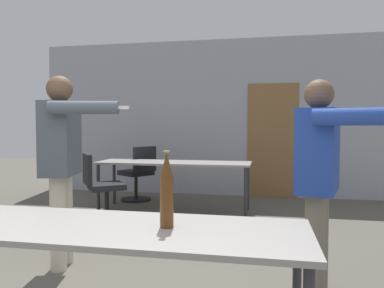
{
  "coord_description": "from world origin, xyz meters",
  "views": [
    {
      "loc": [
        0.98,
        -1.5,
        1.27
      ],
      "look_at": [
        0.26,
        2.15,
        1.1
      ],
      "focal_mm": 35.0,
      "sensor_mm": 36.0,
      "label": 1
    }
  ],
  "objects_px": {
    "office_chair_mid_tucked": "(101,189)",
    "office_chair_side_rolled": "(139,175)",
    "beer_bottle": "(167,191)",
    "person_center_tall": "(62,153)",
    "person_far_watching": "(320,168)"
  },
  "relations": [
    {
      "from": "office_chair_side_rolled",
      "to": "beer_bottle",
      "type": "relative_size",
      "value": 2.34
    },
    {
      "from": "office_chair_mid_tucked",
      "to": "office_chair_side_rolled",
      "type": "relative_size",
      "value": 0.96
    },
    {
      "from": "person_far_watching",
      "to": "office_chair_side_rolled",
      "type": "distance_m",
      "value": 4.09
    },
    {
      "from": "office_chair_side_rolled",
      "to": "beer_bottle",
      "type": "distance_m",
      "value": 4.53
    },
    {
      "from": "person_center_tall",
      "to": "office_chair_side_rolled",
      "type": "distance_m",
      "value": 3.08
    },
    {
      "from": "person_center_tall",
      "to": "beer_bottle",
      "type": "distance_m",
      "value": 1.76
    },
    {
      "from": "person_center_tall",
      "to": "office_chair_side_rolled",
      "type": "bearing_deg",
      "value": 173.99
    },
    {
      "from": "office_chair_side_rolled",
      "to": "office_chair_mid_tucked",
      "type": "bearing_deg",
      "value": -149.57
    },
    {
      "from": "beer_bottle",
      "to": "person_center_tall",
      "type": "bearing_deg",
      "value": 137.33
    },
    {
      "from": "person_far_watching",
      "to": "office_chair_side_rolled",
      "type": "relative_size",
      "value": 1.72
    },
    {
      "from": "person_center_tall",
      "to": "office_chair_mid_tucked",
      "type": "height_order",
      "value": "person_center_tall"
    },
    {
      "from": "office_chair_mid_tucked",
      "to": "beer_bottle",
      "type": "xyz_separation_m",
      "value": [
        1.73,
        -2.93,
        0.52
      ]
    },
    {
      "from": "person_far_watching",
      "to": "office_chair_mid_tucked",
      "type": "relative_size",
      "value": 1.8
    },
    {
      "from": "person_far_watching",
      "to": "beer_bottle",
      "type": "xyz_separation_m",
      "value": [
        -0.9,
        -1.02,
        -0.03
      ]
    },
    {
      "from": "office_chair_mid_tucked",
      "to": "beer_bottle",
      "type": "bearing_deg",
      "value": -5.36
    }
  ]
}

